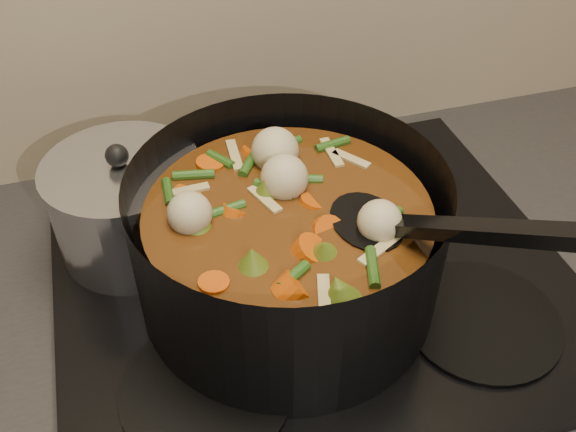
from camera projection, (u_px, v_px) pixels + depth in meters
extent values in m
cube|color=black|center=(312.00, 296.00, 0.82)|extent=(2.64, 0.64, 0.05)
cube|color=black|center=(313.00, 277.00, 0.80)|extent=(0.62, 0.54, 0.02)
cylinder|color=black|center=(206.00, 389.00, 0.66)|extent=(0.18, 0.18, 0.01)
cylinder|color=black|center=(482.00, 320.00, 0.73)|extent=(0.18, 0.18, 0.01)
cylinder|color=black|center=(168.00, 227.00, 0.85)|extent=(0.18, 0.18, 0.01)
cylinder|color=black|center=(390.00, 184.00, 0.92)|extent=(0.18, 0.18, 0.01)
cylinder|color=black|center=(288.00, 240.00, 0.71)|extent=(0.42, 0.42, 0.17)
cylinder|color=black|center=(288.00, 288.00, 0.77)|extent=(0.34, 0.34, 0.01)
cylinder|color=#512D0D|center=(288.00, 249.00, 0.72)|extent=(0.31, 0.31, 0.12)
cylinder|color=#D5560A|center=(328.00, 204.00, 0.69)|extent=(0.03, 0.04, 0.03)
cylinder|color=#D5560A|center=(311.00, 168.00, 0.74)|extent=(0.05, 0.05, 0.03)
cylinder|color=#D5560A|center=(232.00, 158.00, 0.76)|extent=(0.05, 0.05, 0.03)
cylinder|color=#D5560A|center=(229.00, 211.00, 0.69)|extent=(0.04, 0.04, 0.03)
cylinder|color=#D5560A|center=(226.00, 265.00, 0.63)|extent=(0.04, 0.04, 0.03)
cylinder|color=#D5560A|center=(301.00, 241.00, 0.65)|extent=(0.05, 0.05, 0.03)
cylinder|color=#D5560A|center=(362.00, 230.00, 0.66)|extent=(0.04, 0.04, 0.03)
cylinder|color=#D5560A|center=(373.00, 174.00, 0.73)|extent=(0.04, 0.04, 0.03)
cylinder|color=#D5560A|center=(290.00, 176.00, 0.73)|extent=(0.05, 0.05, 0.03)
cylinder|color=#D5560A|center=(219.00, 177.00, 0.73)|extent=(0.05, 0.05, 0.03)
cylinder|color=#D5560A|center=(246.00, 220.00, 0.68)|extent=(0.04, 0.03, 0.03)
sphere|color=beige|center=(352.00, 189.00, 0.69)|extent=(0.05, 0.05, 0.05)
sphere|color=beige|center=(249.00, 169.00, 0.72)|extent=(0.05, 0.05, 0.05)
sphere|color=beige|center=(250.00, 242.00, 0.63)|extent=(0.05, 0.05, 0.05)
sphere|color=beige|center=(356.00, 209.00, 0.67)|extent=(0.05, 0.05, 0.05)
cone|color=#5A6C1B|center=(271.00, 272.00, 0.61)|extent=(0.05, 0.05, 0.04)
cone|color=#5A6C1B|center=(379.00, 225.00, 0.66)|extent=(0.05, 0.05, 0.04)
cone|color=#5A6C1B|center=(327.00, 157.00, 0.74)|extent=(0.05, 0.05, 0.04)
cone|color=#5A6C1B|center=(218.00, 172.00, 0.72)|extent=(0.05, 0.05, 0.04)
cone|color=#5A6C1B|center=(217.00, 252.00, 0.63)|extent=(0.05, 0.05, 0.04)
cone|color=#5A6C1B|center=(348.00, 259.00, 0.62)|extent=(0.05, 0.05, 0.04)
cylinder|color=#305C1B|center=(307.00, 180.00, 0.72)|extent=(0.01, 0.05, 0.01)
cylinder|color=#305C1B|center=(247.00, 149.00, 0.76)|extent=(0.04, 0.04, 0.01)
cylinder|color=#305C1B|center=(204.00, 191.00, 0.70)|extent=(0.05, 0.02, 0.01)
cylinder|color=#305C1B|center=(226.00, 233.00, 0.65)|extent=(0.03, 0.05, 0.01)
cylinder|color=#305C1B|center=(280.00, 241.00, 0.64)|extent=(0.03, 0.05, 0.01)
cylinder|color=#305C1B|center=(367.00, 269.00, 0.61)|extent=(0.05, 0.02, 0.01)
cylinder|color=#305C1B|center=(378.00, 208.00, 0.68)|extent=(0.04, 0.04, 0.01)
cylinder|color=#305C1B|center=(332.00, 176.00, 0.72)|extent=(0.01, 0.05, 0.01)
cylinder|color=#305C1B|center=(283.00, 177.00, 0.72)|extent=(0.04, 0.04, 0.01)
cylinder|color=#305C1B|center=(203.00, 169.00, 0.73)|extent=(0.05, 0.02, 0.01)
cylinder|color=#305C1B|center=(198.00, 223.00, 0.66)|extent=(0.03, 0.05, 0.01)
cylinder|color=#305C1B|center=(254.00, 251.00, 0.63)|extent=(0.03, 0.05, 0.01)
cylinder|color=#305C1B|center=(308.00, 239.00, 0.64)|extent=(0.05, 0.02, 0.01)
cube|color=tan|center=(214.00, 192.00, 0.70)|extent=(0.05, 0.01, 0.00)
cube|color=tan|center=(238.00, 254.00, 0.63)|extent=(0.02, 0.05, 0.00)
cube|color=tan|center=(340.00, 253.00, 0.63)|extent=(0.05, 0.04, 0.00)
cube|color=tan|center=(361.00, 191.00, 0.70)|extent=(0.04, 0.04, 0.00)
cube|color=tan|center=(285.00, 160.00, 0.74)|extent=(0.03, 0.05, 0.00)
cube|color=tan|center=(213.00, 195.00, 0.70)|extent=(0.05, 0.02, 0.00)
cube|color=tan|center=(242.00, 256.00, 0.63)|extent=(0.01, 0.05, 0.00)
ellipsoid|color=black|center=(367.00, 223.00, 0.67)|extent=(0.08, 0.10, 0.01)
cube|color=black|center=(480.00, 231.00, 0.57)|extent=(0.12, 0.19, 0.13)
cylinder|color=silver|center=(129.00, 211.00, 0.79)|extent=(0.18, 0.18, 0.11)
cylinder|color=silver|center=(120.00, 170.00, 0.75)|extent=(0.19, 0.19, 0.01)
sphere|color=black|center=(117.00, 156.00, 0.74)|extent=(0.03, 0.03, 0.03)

